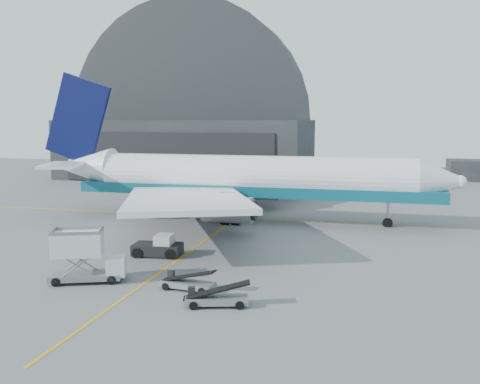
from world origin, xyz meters
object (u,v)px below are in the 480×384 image
(belt_loader_a, at_px, (216,298))
(catering_truck, at_px, (85,257))
(pushback_tug, at_px, (159,247))
(belt_loader_b, at_px, (187,283))
(airliner, at_px, (237,178))

(belt_loader_a, bearing_deg, catering_truck, 151.06)
(catering_truck, distance_m, pushback_tug, 9.14)
(belt_loader_b, bearing_deg, catering_truck, -171.51)
(catering_truck, relative_size, belt_loader_a, 1.33)
(airliner, bearing_deg, catering_truck, -100.22)
(catering_truck, xyz_separation_m, pushback_tug, (2.34, 8.75, -1.20))
(catering_truck, bearing_deg, pushback_tug, 53.39)
(belt_loader_b, bearing_deg, pushback_tug, 131.70)
(pushback_tug, distance_m, belt_loader_b, 10.42)
(airliner, relative_size, pushback_tug, 11.50)
(airliner, xyz_separation_m, pushback_tug, (-2.56, -18.47, -4.39))
(belt_loader_a, bearing_deg, airliner, 86.04)
(airliner, distance_m, catering_truck, 27.84)
(airliner, height_order, catering_truck, airliner)
(pushback_tug, distance_m, belt_loader_a, 14.40)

